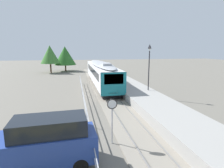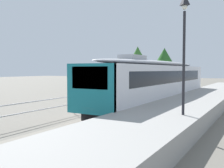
{
  "view_description": "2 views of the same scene",
  "coord_description": "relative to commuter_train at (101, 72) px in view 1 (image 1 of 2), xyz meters",
  "views": [
    {
      "loc": [
        -4.02,
        -0.91,
        5.65
      ],
      "look_at": [
        0.0,
        18.99,
        1.8
      ],
      "focal_mm": 29.32,
      "sensor_mm": 36.0,
      "label": 1
    },
    {
      "loc": [
        7.43,
        7.25,
        2.93
      ],
      "look_at": [
        -1.0,
        21.99,
        2.0
      ],
      "focal_mm": 42.22,
      "sensor_mm": 36.0,
      "label": 2
    }
  ],
  "objects": [
    {
      "name": "tree_behind_carpark",
      "position": [
        -9.86,
        17.84,
        2.31
      ],
      "size": [
        4.58,
        4.58,
        6.62
      ],
      "color": "brown",
      "rests_on": "ground"
    },
    {
      "name": "ground_plane",
      "position": [
        -3.0,
        -5.87,
        -2.15
      ],
      "size": [
        160.0,
        160.0,
        0.0
      ],
      "primitive_type": "plane",
      "color": "#6B665B"
    },
    {
      "name": "platform_lamp_mid_platform",
      "position": [
        4.38,
        -8.86,
        2.47
      ],
      "size": [
        0.34,
        0.34,
        5.35
      ],
      "color": "#232328",
      "rests_on": "station_platform"
    },
    {
      "name": "track_rails",
      "position": [
        0.0,
        -5.87,
        -2.11
      ],
      "size": [
        3.2,
        60.0,
        0.14
      ],
      "color": "gray",
      "rests_on": "ground"
    },
    {
      "name": "tree_behind_station_far",
      "position": [
        -6.5,
        20.94,
        1.91
      ],
      "size": [
        5.55,
        5.55,
        6.45
      ],
      "color": "brown",
      "rests_on": "ground"
    },
    {
      "name": "carpark_fence",
      "position": [
        -3.3,
        -15.87,
        -1.24
      ],
      "size": [
        0.06,
        36.06,
        1.25
      ],
      "color": "#9EA0A5",
      "rests_on": "ground"
    },
    {
      "name": "commuter_train",
      "position": [
        0.0,
        0.0,
        0.0
      ],
      "size": [
        2.82,
        19.99,
        3.74
      ],
      "color": "silver",
      "rests_on": "track_rails"
    },
    {
      "name": "speed_limit_sign",
      "position": [
        -1.97,
        -18.7,
        -0.02
      ],
      "size": [
        0.61,
        0.1,
        2.81
      ],
      "color": "#9EA0A5",
      "rests_on": "ground"
    },
    {
      "name": "parked_van_blue",
      "position": [
        -5.52,
        -20.26,
        -0.85
      ],
      "size": [
        5.0,
        2.21,
        2.51
      ],
      "color": "navy",
      "rests_on": "ground"
    },
    {
      "name": "station_platform",
      "position": [
        3.25,
        -5.87,
        -1.7
      ],
      "size": [
        3.9,
        60.0,
        0.9
      ],
      "primitive_type": "cube",
      "color": "#999691",
      "rests_on": "ground"
    }
  ]
}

